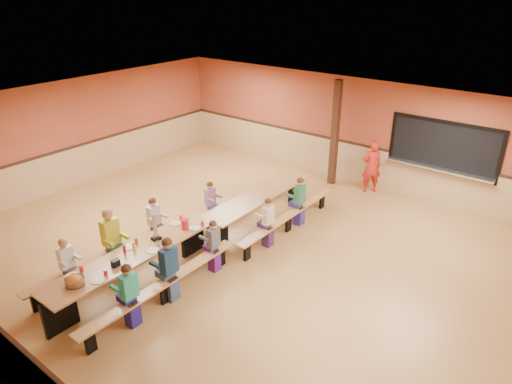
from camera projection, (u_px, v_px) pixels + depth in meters
The scene contains 23 objects.
ground at pixel (241, 248), 10.12m from camera, with size 12.00×12.00×0.00m, color olive.
room_envelope at pixel (240, 221), 9.83m from camera, with size 12.04×10.04×3.02m.
kitchen_pass_through at pixel (443, 150), 11.59m from camera, with size 2.78×0.28×1.38m.
structural_post at pixel (335, 134), 12.75m from camera, with size 0.18×0.18×3.00m, color #321C10.
cafeteria_table_main at pixel (134, 263), 8.64m from camera, with size 1.91×3.70×0.74m.
cafeteria_table_second at pixel (261, 202), 11.05m from camera, with size 1.91×3.70×0.74m.
seated_child_white_left at pixel (68, 266), 8.46m from camera, with size 0.34×0.28×1.15m, color white, non-canonical shape.
seated_adult_yellow at pixel (111, 240), 9.12m from camera, with size 0.44×0.36×1.35m, color gold, non-canonical shape.
seated_child_grey_left at pixel (154, 223), 9.95m from camera, with size 0.35×0.29×1.17m, color silver, non-canonical shape.
seated_child_teal_right at pixel (130, 296), 7.63m from camera, with size 0.36×0.30×1.19m, color teal, non-canonical shape.
seated_child_navy_right at pixel (169, 270), 8.25m from camera, with size 0.40×0.33×1.28m, color navy, non-canonical shape.
seated_child_char_right at pixel (214, 246), 9.12m from camera, with size 0.33×0.27×1.12m, color #50535B, non-canonical shape.
seated_child_purple_sec at pixel (210, 204), 10.86m from camera, with size 0.32×0.27×1.12m, color #93629A, non-canonical shape.
seated_child_green_sec at pixel (300, 202), 10.88m from camera, with size 0.36×0.30×1.19m, color #2A6647, non-canonical shape.
seated_child_tan_sec at pixel (268, 223), 9.98m from camera, with size 0.34×0.28×1.14m, color beige, non-canonical shape.
standing_woman at pixel (371, 167), 12.55m from camera, with size 0.54×0.35×1.48m, color red.
punch_pitcher at pixel (185, 224), 9.35m from camera, with size 0.16×0.16×0.22m, color red.
chip_bowl at pixel (75, 281), 7.64m from camera, with size 0.32×0.32×0.15m, color orange, non-canonical shape.
napkin_dispenser at pixel (116, 263), 8.14m from camera, with size 0.10×0.14×0.13m, color black.
condiment_mustard at pixel (134, 246), 8.63m from camera, with size 0.06×0.06×0.17m, color yellow.
condiment_ketchup at pixel (124, 249), 8.53m from camera, with size 0.06×0.06×0.17m, color #B2140F.
table_paddle at pixel (156, 234), 8.95m from camera, with size 0.16×0.16×0.56m.
place_settings at pixel (132, 251), 8.52m from camera, with size 0.65×3.30×0.11m, color beige, non-canonical shape.
Camera 1 is at (5.59, -6.63, 5.38)m, focal length 32.00 mm.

